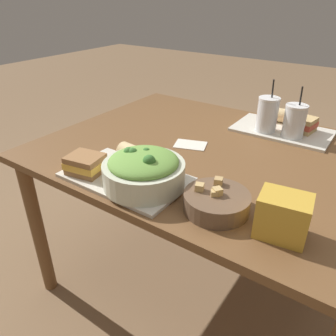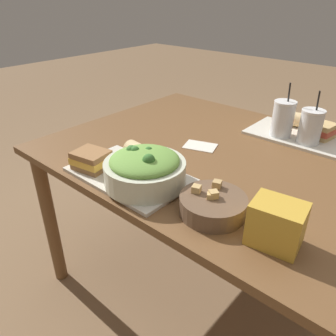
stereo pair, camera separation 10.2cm
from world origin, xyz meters
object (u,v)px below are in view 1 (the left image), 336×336
object	(u,v)px
salad_bowl	(144,170)
drink_cup_dark	(267,115)
baguette_near	(137,156)
chip_bag	(283,216)
soup_bowl	(217,201)
sandwich_far	(301,124)
baguette_far	(283,116)
napkin_folded	(190,145)
sandwich_near	(86,164)
drink_cup_red	(294,122)

from	to	relation	value
salad_bowl	drink_cup_dark	xyz separation A→B (m)	(0.16, 0.67, 0.02)
baguette_near	chip_bag	bearing A→B (deg)	-92.28
baguette_near	drink_cup_dark	distance (m)	0.64
soup_bowl	sandwich_far	world-z (taller)	same
baguette_far	chip_bag	xyz separation A→B (m)	(0.25, -0.80, 0.01)
salad_bowl	soup_bowl	distance (m)	0.25
sandwich_far	drink_cup_dark	bearing A→B (deg)	-134.71
baguette_near	baguette_far	size ratio (longest dim) A/B	1.02
sandwich_far	baguette_far	distance (m)	0.11
napkin_folded	baguette_near	bearing A→B (deg)	-102.72
baguette_near	baguette_far	world-z (taller)	same
soup_bowl	sandwich_near	distance (m)	0.47
salad_bowl	soup_bowl	world-z (taller)	salad_bowl
soup_bowl	sandwich_far	size ratio (longest dim) A/B	1.47
soup_bowl	baguette_near	bearing A→B (deg)	168.35
drink_cup_red	baguette_near	bearing A→B (deg)	-123.97
sandwich_far	drink_cup_red	world-z (taller)	drink_cup_red
sandwich_far	drink_cup_dark	size ratio (longest dim) A/B	0.57
soup_bowl	drink_cup_red	bearing A→B (deg)	87.60
sandwich_far	soup_bowl	bearing A→B (deg)	-83.63
sandwich_near	baguette_far	bearing A→B (deg)	55.20
sandwich_near	napkin_folded	bearing A→B (deg)	58.39
drink_cup_red	salad_bowl	bearing A→B (deg)	-112.39
drink_cup_dark	chip_bag	distance (m)	0.71
soup_bowl	baguette_far	distance (m)	0.81
drink_cup_red	drink_cup_dark	bearing A→B (deg)	180.00
salad_bowl	baguette_far	world-z (taller)	salad_bowl
drink_cup_dark	soup_bowl	bearing A→B (deg)	-82.01
drink_cup_red	chip_bag	xyz separation A→B (m)	(0.16, -0.65, -0.02)
soup_bowl	baguette_far	bearing A→B (deg)	94.41
baguette_far	drink_cup_red	distance (m)	0.18
napkin_folded	sandwich_far	bearing A→B (deg)	49.69
sandwich_far	napkin_folded	xyz separation A→B (m)	(-0.34, -0.40, -0.04)
sandwich_near	sandwich_far	distance (m)	0.96
chip_bag	salad_bowl	bearing A→B (deg)	174.50
baguette_far	chip_bag	world-z (taller)	chip_bag
sandwich_far	drink_cup_dark	distance (m)	0.16
chip_bag	sandwich_near	bearing A→B (deg)	178.02
baguette_near	sandwich_far	bearing A→B (deg)	-25.10
soup_bowl	sandwich_near	world-z (taller)	same
soup_bowl	baguette_near	xyz separation A→B (m)	(-0.36, 0.07, 0.01)
salad_bowl	baguette_near	distance (m)	0.15
sandwich_far	baguette_far	bearing A→B (deg)	159.21
sandwich_near	drink_cup_dark	distance (m)	0.82
salad_bowl	baguette_far	size ratio (longest dim) A/B	1.77
baguette_near	napkin_folded	size ratio (longest dim) A/B	1.00
sandwich_near	chip_bag	size ratio (longest dim) A/B	0.97
sandwich_far	drink_cup_red	size ratio (longest dim) A/B	0.60
soup_bowl	sandwich_far	bearing A→B (deg)	87.14
drink_cup_red	soup_bowl	bearing A→B (deg)	-92.40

